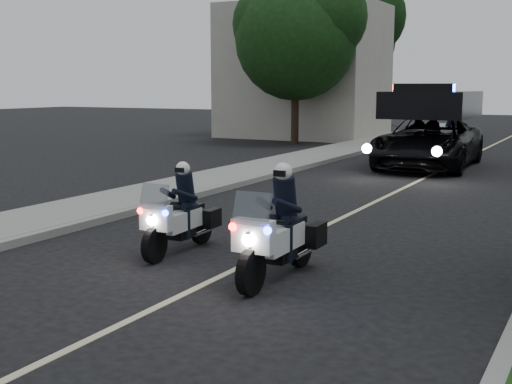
% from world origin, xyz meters
% --- Properties ---
extents(ground, '(120.00, 120.00, 0.00)m').
position_xyz_m(ground, '(0.00, 0.00, 0.00)').
color(ground, black).
rests_on(ground, ground).
extents(curb_left, '(0.20, 60.00, 0.15)m').
position_xyz_m(curb_left, '(-4.10, 10.00, 0.07)').
color(curb_left, gray).
rests_on(curb_left, ground).
extents(sidewalk_left, '(2.00, 60.00, 0.16)m').
position_xyz_m(sidewalk_left, '(-5.20, 10.00, 0.08)').
color(sidewalk_left, gray).
rests_on(sidewalk_left, ground).
extents(building_far, '(8.00, 6.00, 7.00)m').
position_xyz_m(building_far, '(-10.00, 26.00, 3.50)').
color(building_far, '#A8A396').
rests_on(building_far, ground).
extents(lane_marking, '(0.12, 50.00, 0.01)m').
position_xyz_m(lane_marking, '(0.00, 10.00, 0.00)').
color(lane_marking, '#BFB78C').
rests_on(lane_marking, ground).
extents(police_moto_left, '(0.71, 1.81, 1.51)m').
position_xyz_m(police_moto_left, '(-1.33, 1.59, 0.00)').
color(police_moto_left, silver).
rests_on(police_moto_left, ground).
extents(police_moto_right, '(0.71, 1.97, 1.67)m').
position_xyz_m(police_moto_right, '(0.80, 0.95, 0.00)').
color(police_moto_right, silver).
rests_on(police_moto_right, ground).
extents(police_suv, '(3.11, 6.30, 3.01)m').
position_xyz_m(police_suv, '(-0.56, 15.18, 0.00)').
color(police_suv, black).
rests_on(police_suv, ground).
extents(bicycle, '(0.72, 1.61, 0.81)m').
position_xyz_m(bicycle, '(-2.02, 25.77, 0.00)').
color(bicycle, black).
rests_on(bicycle, ground).
extents(cyclist, '(0.72, 0.52, 1.85)m').
position_xyz_m(cyclist, '(-2.02, 25.77, 0.00)').
color(cyclist, black).
rests_on(cyclist, ground).
extents(tree_left_near, '(7.12, 7.12, 9.46)m').
position_xyz_m(tree_left_near, '(-8.45, 21.54, 0.00)').
color(tree_left_near, '#173B13').
rests_on(tree_left_near, ground).
extents(tree_left_far, '(6.93, 6.93, 10.87)m').
position_xyz_m(tree_left_far, '(-9.70, 30.54, 0.00)').
color(tree_left_far, black).
rests_on(tree_left_far, ground).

